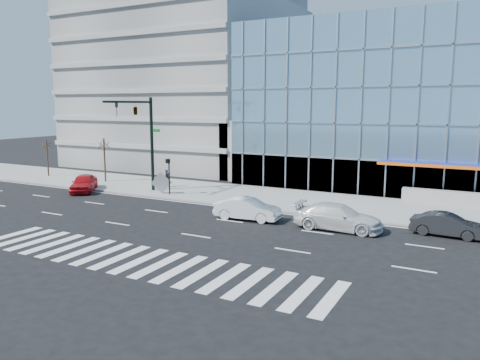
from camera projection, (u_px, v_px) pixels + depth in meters
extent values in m
plane|color=black|center=(229.00, 221.00, 30.62)|extent=(160.00, 160.00, 0.00)
cube|color=gray|center=(278.00, 198.00, 37.59)|extent=(120.00, 8.00, 0.15)
cube|color=gray|center=(193.00, 86.00, 60.96)|extent=(24.00, 24.00, 20.00)
cube|color=gray|center=(263.00, 149.00, 48.62)|extent=(6.00, 8.00, 6.00)
cube|color=slate|center=(145.00, 7.00, 108.49)|extent=(13.00, 13.00, 60.00)
cube|color=gray|center=(266.00, 28.00, 101.74)|extent=(14.00, 14.00, 48.00)
cylinder|color=black|center=(152.00, 144.00, 40.28)|extent=(0.28, 0.28, 8.00)
cylinder|color=black|center=(128.00, 102.00, 37.27)|extent=(0.18, 5.60, 0.18)
imported|color=black|center=(116.00, 110.00, 36.14)|extent=(0.18, 0.22, 1.10)
imported|color=black|center=(135.00, 109.00, 38.06)|extent=(0.48, 2.24, 0.90)
cube|color=#0C591E|center=(156.00, 130.00, 39.88)|extent=(0.90, 0.05, 0.25)
cylinder|color=black|center=(169.00, 177.00, 38.65)|extent=(0.12, 0.12, 3.00)
cube|color=black|center=(168.00, 161.00, 38.31)|extent=(0.30, 0.25, 0.35)
cylinder|color=#332319|center=(105.00, 160.00, 45.13)|extent=(0.16, 0.16, 4.20)
ellipsoid|color=#332319|center=(104.00, 143.00, 44.86)|extent=(1.10, 1.10, 0.90)
cylinder|color=#332319|center=(47.00, 158.00, 48.86)|extent=(0.16, 0.16, 3.80)
ellipsoid|color=#332319|center=(47.00, 143.00, 48.61)|extent=(1.10, 1.10, 0.90)
imported|color=silver|center=(338.00, 217.00, 28.39)|extent=(5.39, 2.24, 1.56)
imported|color=white|center=(247.00, 209.00, 30.86)|extent=(4.52, 1.87, 1.46)
imported|color=black|center=(447.00, 225.00, 26.99)|extent=(4.11, 1.63, 1.33)
imported|color=#B80E16|center=(84.00, 183.00, 40.81)|extent=(4.03, 4.73, 1.53)
imported|color=black|center=(167.00, 178.00, 42.36)|extent=(0.42, 0.60, 1.57)
cube|color=gray|center=(161.00, 183.00, 39.13)|extent=(1.76, 0.62, 1.83)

